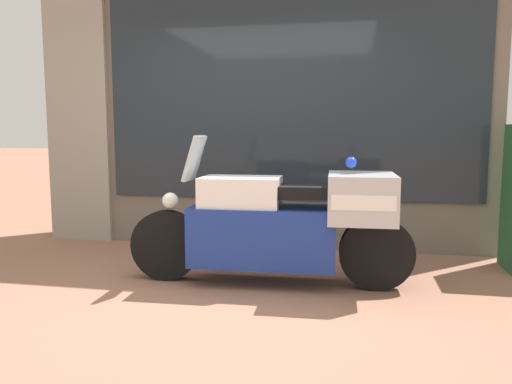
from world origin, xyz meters
name	(u,v)px	position (x,y,z in m)	size (l,w,h in m)	color
ground_plane	(213,300)	(0.00, 0.00, 0.00)	(60.00, 60.00, 0.00)	#8E604C
shop_building	(231,76)	(-0.34, 2.00, 1.89)	(5.01, 0.55, 3.77)	#6B6056
window_display	(288,202)	(0.30, 2.03, 0.48)	(3.80, 0.30, 2.02)	slate
paramedic_motorcycle	(286,221)	(0.49, 0.49, 0.54)	(2.38, 0.68, 1.25)	black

